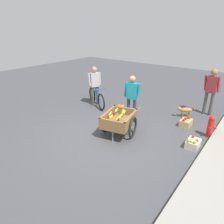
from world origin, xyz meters
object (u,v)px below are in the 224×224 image
vendor_person (132,94)px  mixed_fruit_crate (193,143)px  fruit_cart (119,121)px  dog (185,110)px  fire_hydrant (211,127)px  cyclist_person (95,83)px  bicycle (97,98)px  apple_crate (186,122)px  bystander_person (211,88)px  plastic_bucket (121,109)px

vendor_person → mixed_fruit_crate: vendor_person is taller
fruit_cart → mixed_fruit_crate: fruit_cart is taller
vendor_person → dog: 2.09m
fire_hydrant → mixed_fruit_crate: (0.90, -0.19, -0.21)m
vendor_person → cyclist_person: size_ratio=0.99×
bicycle → mixed_fruit_crate: bicycle is taller
mixed_fruit_crate → cyclist_person: bearing=-100.8°
apple_crate → fruit_cart: bearing=-38.6°
cyclist_person → mixed_fruit_crate: (0.82, 4.30, -0.82)m
fruit_cart → cyclist_person: (-1.44, -2.26, 0.51)m
bicycle → apple_crate: bearing=96.8°
bystander_person → bicycle: bearing=-64.2°
mixed_fruit_crate → bystander_person: (-2.61, -0.32, 0.91)m
fruit_cart → cyclist_person: 2.73m
fruit_cart → bystander_person: 3.70m
dog → fire_hydrant: size_ratio=0.79×
fruit_cart → apple_crate: (-1.80, 1.44, -0.31)m
vendor_person → bystander_person: (-2.12, 1.99, 0.10)m
fire_hydrant → plastic_bucket: bearing=-88.6°
vendor_person → cyclist_person: cyclist_person is taller
vendor_person → fire_hydrant: (-0.41, 2.50, -0.60)m
vendor_person → apple_crate: size_ratio=3.57×
dog → apple_crate: bearing=22.3°
fruit_cart → apple_crate: fruit_cart is taller
plastic_bucket → bystander_person: 3.34m
dog → fire_hydrant: fire_hydrant is taller
bicycle → fruit_cart: bearing=57.2°
fruit_cart → dog: 2.75m
fruit_cart → plastic_bucket: 1.76m
dog → plastic_bucket: dog is taller
cyclist_person → plastic_bucket: size_ratio=6.16×
bystander_person → fire_hydrant: bearing=16.8°
bicycle → dog: size_ratio=2.84×
cyclist_person → fire_hydrant: size_ratio=2.37×
cyclist_person → plastic_bucket: 1.54m
plastic_bucket → bystander_person: bystander_person is taller
fruit_cart → plastic_bucket: fruit_cart is taller
fruit_cart → cyclist_person: size_ratio=1.12×
fruit_cart → dog: bearing=155.2°
dog → bystander_person: bystander_person is taller
cyclist_person → mixed_fruit_crate: cyclist_person is taller
dog → apple_crate: size_ratio=1.20×
vendor_person → fire_hydrant: 2.61m
fire_hydrant → mixed_fruit_crate: size_ratio=1.52×
fire_hydrant → mixed_fruit_crate: fire_hydrant is taller
vendor_person → bicycle: vendor_person is taller
vendor_person → plastic_bucket: (-0.34, -0.69, -0.81)m
apple_crate → bystander_person: size_ratio=0.26×
dog → bystander_person: bearing=142.6°
cyclist_person → dog: 3.64m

